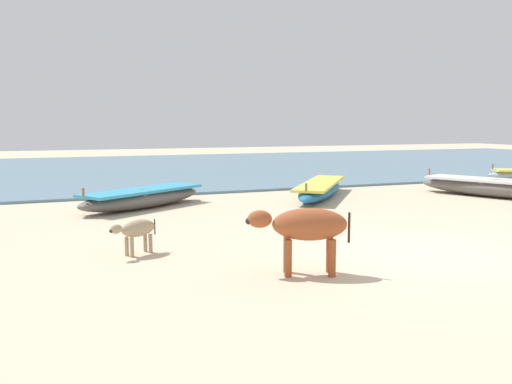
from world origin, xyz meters
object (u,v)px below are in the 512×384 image
at_px(fishing_boat_1, 320,189).
at_px(fishing_boat_2, 143,198).
at_px(cow_adult_rust, 306,227).
at_px(fishing_boat_0, 499,188).
at_px(calf_near_dun, 137,230).

bearing_deg(fishing_boat_1, fishing_boat_2, -50.63).
height_order(fishing_boat_1, cow_adult_rust, cow_adult_rust).
height_order(fishing_boat_1, fishing_boat_2, fishing_boat_2).
xyz_separation_m(fishing_boat_0, calf_near_dun, (-10.98, -3.07, 0.13)).
relative_size(fishing_boat_0, fishing_boat_2, 1.26).
distance_m(fishing_boat_0, calf_near_dun, 11.40).
distance_m(fishing_boat_1, cow_adult_rust, 8.27).
bearing_deg(cow_adult_rust, fishing_boat_2, -60.41).
bearing_deg(calf_near_dun, fishing_boat_1, -168.00).
xyz_separation_m(fishing_boat_1, cow_adult_rust, (-4.14, -7.15, 0.45)).
distance_m(fishing_boat_0, cow_adult_rust, 10.33).
distance_m(cow_adult_rust, calf_near_dun, 2.90).
height_order(fishing_boat_2, cow_adult_rust, cow_adult_rust).
height_order(fishing_boat_0, calf_near_dun, fishing_boat_0).
relative_size(fishing_boat_1, cow_adult_rust, 3.04).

